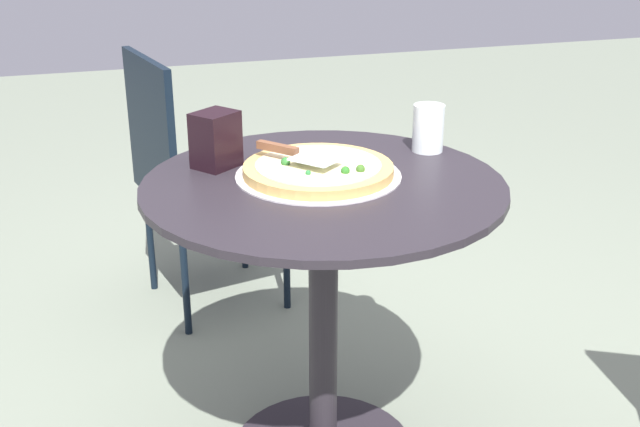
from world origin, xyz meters
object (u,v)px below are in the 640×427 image
pizza_server (295,153)px  napkin_dispenser (216,140)px  patio_table (323,272)px  patio_chair_near (189,168)px  pizza_on_tray (320,170)px  drinking_cup (428,128)px

pizza_server → napkin_dispenser: size_ratio=1.48×
patio_table → patio_chair_near: bearing=-168.9°
pizza_server → patio_chair_near: 0.90m
patio_table → napkin_dispenser: napkin_dispenser is taller
napkin_dispenser → patio_chair_near: size_ratio=0.15×
patio_table → pizza_on_tray: pizza_on_tray is taller
patio_chair_near → napkin_dispenser: bearing=-2.3°
pizza_on_tray → drinking_cup: drinking_cup is taller
patio_table → patio_chair_near: 0.93m
napkin_dispenser → pizza_on_tray: bearing=-69.3°
pizza_server → patio_chair_near: bearing=-171.1°
patio_table → pizza_server: size_ratio=4.20×
drinking_cup → patio_table: bearing=-66.2°
drinking_cup → patio_chair_near: 0.96m
patio_table → napkin_dispenser: (-0.17, -0.21, 0.29)m
pizza_server → patio_chair_near: patio_chair_near is taller
napkin_dispenser → pizza_server: bearing=-70.9°
pizza_on_tray → pizza_server: size_ratio=1.94×
drinking_cup → napkin_dispenser: (-0.04, -0.52, 0.01)m
pizza_server → napkin_dispenser: 0.19m
patio_table → drinking_cup: 0.45m
pizza_server → napkin_dispenser: (-0.11, -0.16, 0.01)m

